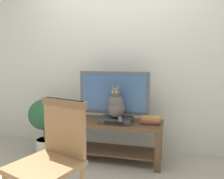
# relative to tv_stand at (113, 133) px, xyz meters

# --- Properties ---
(back_wall) EXTENTS (7.00, 0.12, 2.80)m
(back_wall) POSITION_rel_tv_stand_xyz_m (-0.01, 0.48, 1.05)
(back_wall) COLOR beige
(back_wall) RESTS_ON ground
(tv_stand) EXTENTS (1.22, 0.45, 0.50)m
(tv_stand) POSITION_rel_tv_stand_xyz_m (0.00, 0.00, 0.00)
(tv_stand) COLOR #513823
(tv_stand) RESTS_ON ground
(tv) EXTENTS (0.88, 0.20, 0.61)m
(tv) POSITION_rel_tv_stand_xyz_m (0.00, 0.06, 0.48)
(tv) COLOR #4C4C51
(tv) RESTS_ON tv_stand
(media_box) EXTENTS (0.38, 0.26, 0.06)m
(media_box) POSITION_rel_tv_stand_xyz_m (0.05, -0.05, 0.19)
(media_box) COLOR #2D2D30
(media_box) RESTS_ON tv_stand
(cat) EXTENTS (0.22, 0.33, 0.42)m
(cat) POSITION_rel_tv_stand_xyz_m (0.06, -0.07, 0.37)
(cat) COLOR #514C47
(cat) RESTS_ON media_box
(wooden_chair) EXTENTS (0.58, 0.58, 0.94)m
(wooden_chair) POSITION_rel_tv_stand_xyz_m (-0.19, -1.12, 0.20)
(wooden_chair) COLOR olive
(wooden_chair) RESTS_ON ground
(book_stack) EXTENTS (0.25, 0.20, 0.09)m
(book_stack) POSITION_rel_tv_stand_xyz_m (0.46, -0.01, 0.20)
(book_stack) COLOR #2D2D33
(book_stack) RESTS_ON tv_stand
(potted_plant) EXTENTS (0.41, 0.41, 0.74)m
(potted_plant) POSITION_rel_tv_stand_xyz_m (-0.93, -0.03, 0.12)
(potted_plant) COLOR beige
(potted_plant) RESTS_ON ground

